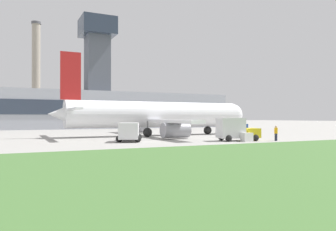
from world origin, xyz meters
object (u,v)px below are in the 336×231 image
at_px(baggage_truck, 235,130).
at_px(fuel_truck, 129,132).
at_px(pushback_tug, 235,128).
at_px(airplane, 155,115).
at_px(ground_crew_person, 276,133).

relative_size(baggage_truck, fuel_truck, 0.88).
bearing_deg(pushback_tug, baggage_truck, -127.06).
relative_size(airplane, baggage_truck, 6.04).
distance_m(fuel_truck, ground_crew_person, 15.68).
bearing_deg(baggage_truck, ground_crew_person, -25.92).
bearing_deg(baggage_truck, airplane, 106.55).
xyz_separation_m(baggage_truck, ground_crew_person, (3.92, -1.91, -0.35)).
relative_size(baggage_truck, ground_crew_person, 2.91).
xyz_separation_m(airplane, fuel_truck, (-6.75, -8.83, -1.85)).
height_order(pushback_tug, fuel_truck, pushback_tug).
height_order(baggage_truck, fuel_truck, baggage_truck).
relative_size(pushback_tug, ground_crew_person, 2.39).
height_order(fuel_truck, ground_crew_person, fuel_truck).
bearing_deg(fuel_truck, ground_crew_person, -22.37).
xyz_separation_m(airplane, ground_crew_person, (7.75, -14.80, -1.99)).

